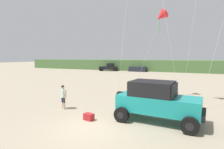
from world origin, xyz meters
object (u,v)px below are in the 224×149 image
jeep (157,100)px  distant_sedan (138,69)px  cooler_box (89,117)px  kite_pink_ribbon (161,16)px  distant_pickup (109,67)px  person_watching (63,96)px

jeep → distant_sedan: (-11.02, 33.66, -0.60)m
cooler_box → kite_pink_ribbon: (2.53, 8.10, 6.99)m
jeep → distant_pickup: size_ratio=1.00×
cooler_box → distant_pickup: bearing=125.0°
kite_pink_ribbon → cooler_box: bearing=-107.3°
cooler_box → distant_pickup: (-14.97, 34.20, 0.75)m
person_watching → distant_pickup: bearing=110.2°
person_watching → cooler_box: person_watching is taller
cooler_box → distant_pickup: distant_pickup is taller
distant_sedan → person_watching: bearing=-80.4°
cooler_box → distant_sedan: bearing=113.3°
kite_pink_ribbon → distant_sedan: bearing=110.3°
distant_pickup → kite_pink_ribbon: bearing=-56.2°
jeep → distant_pickup: jeep is taller
jeep → person_watching: jeep is taller
cooler_box → distant_sedan: distant_sedan is taller
distant_pickup → jeep: bearing=-60.5°
cooler_box → person_watching: bearing=167.8°
distant_pickup → distant_sedan: 7.57m
person_watching → cooler_box: (2.81, -1.23, -0.75)m
distant_pickup → distant_sedan: size_ratio=1.17×
jeep → person_watching: size_ratio=2.95×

